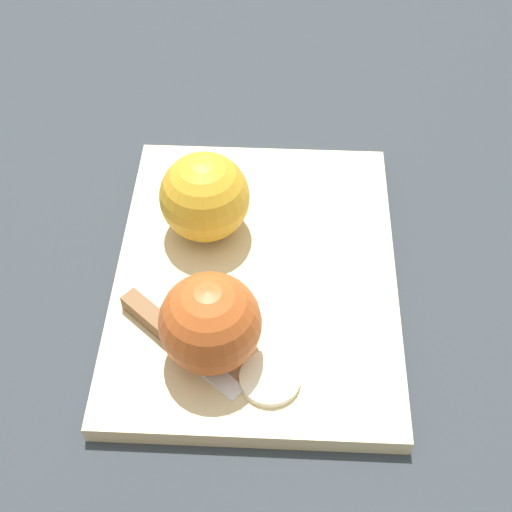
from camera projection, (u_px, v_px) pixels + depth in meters
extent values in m
plane|color=#282D33|center=(256.00, 282.00, 0.71)|extent=(4.00, 4.00, 0.00)
cube|color=#D1B789|center=(256.00, 275.00, 0.70)|extent=(0.39, 0.32, 0.02)
sphere|color=gold|center=(205.00, 197.00, 0.70)|extent=(0.09, 0.09, 0.09)
cylinder|color=#EFE5C6|center=(213.00, 196.00, 0.70)|extent=(0.08, 0.03, 0.08)
sphere|color=#AD4C1E|center=(210.00, 323.00, 0.60)|extent=(0.09, 0.09, 0.09)
cylinder|color=#EFE5C6|center=(213.00, 331.00, 0.60)|extent=(0.04, 0.08, 0.08)
cube|color=silver|center=(205.00, 366.00, 0.62)|extent=(0.06, 0.08, 0.00)
cube|color=brown|center=(149.00, 316.00, 0.65)|extent=(0.05, 0.06, 0.02)
cylinder|color=#EFE5C6|center=(270.00, 378.00, 0.61)|extent=(0.05, 0.05, 0.01)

